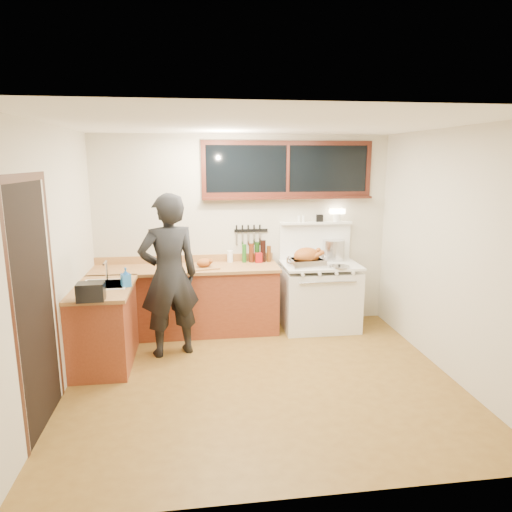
{
  "coord_description": "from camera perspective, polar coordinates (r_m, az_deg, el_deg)",
  "views": [
    {
      "loc": [
        -0.66,
        -4.4,
        2.27
      ],
      "look_at": [
        0.05,
        0.85,
        1.15
      ],
      "focal_mm": 32.0,
      "sensor_mm": 36.0,
      "label": 1
    }
  ],
  "objects": [
    {
      "name": "soap_bottle",
      "position": [
        5.21,
        -15.97,
        -2.55
      ],
      "size": [
        0.13,
        0.13,
        0.21
      ],
      "color": "blue",
      "rests_on": "counter_left"
    },
    {
      "name": "ground_plane",
      "position": [
        5.0,
        0.76,
        -15.2
      ],
      "size": [
        4.0,
        3.5,
        0.02
      ],
      "primitive_type": "cube",
      "color": "brown"
    },
    {
      "name": "coffee_tin",
      "position": [
        6.19,
        0.33,
        -0.21
      ],
      "size": [
        0.09,
        0.08,
        0.14
      ],
      "color": "#9D1311",
      "rests_on": "counter_back"
    },
    {
      "name": "toaster",
      "position": [
        4.81,
        -19.95,
        -4.22
      ],
      "size": [
        0.27,
        0.19,
        0.18
      ],
      "color": "black",
      "rests_on": "counter_left"
    },
    {
      "name": "counter_left",
      "position": [
        5.44,
        -18.43,
        -8.21
      ],
      "size": [
        0.64,
        1.09,
        0.9
      ],
      "color": "maroon",
      "rests_on": "ground"
    },
    {
      "name": "room_shell",
      "position": [
        4.49,
        0.82,
        4.0
      ],
      "size": [
        4.1,
        3.6,
        2.65
      ],
      "color": "beige",
      "rests_on": "ground"
    },
    {
      "name": "pot_lid",
      "position": [
        6.01,
        10.37,
        -1.32
      ],
      "size": [
        0.32,
        0.32,
        0.04
      ],
      "color": "silver",
      "rests_on": "vintage_stove"
    },
    {
      "name": "left_doorway",
      "position": [
        4.24,
        -25.78,
        -5.5
      ],
      "size": [
        0.02,
        1.04,
        2.17
      ],
      "color": "black",
      "rests_on": "ground"
    },
    {
      "name": "pitcher",
      "position": [
        6.23,
        -3.26,
        -0.04
      ],
      "size": [
        0.1,
        0.1,
        0.16
      ],
      "color": "white",
      "rests_on": "counter_back"
    },
    {
      "name": "saucepan",
      "position": [
        6.4,
        8.29,
        0.03
      ],
      "size": [
        0.19,
        0.29,
        0.12
      ],
      "color": "silver",
      "rests_on": "vintage_stove"
    },
    {
      "name": "stockpot",
      "position": [
        6.42,
        9.65,
        0.76
      ],
      "size": [
        0.39,
        0.39,
        0.29
      ],
      "color": "silver",
      "rests_on": "vintage_stove"
    },
    {
      "name": "bottle_cluster",
      "position": [
        6.21,
        0.12,
        0.47
      ],
      "size": [
        0.4,
        0.07,
        0.3
      ],
      "color": "black",
      "rests_on": "counter_back"
    },
    {
      "name": "back_window",
      "position": [
        6.25,
        4.0,
        10.03
      ],
      "size": [
        2.32,
        0.13,
        0.77
      ],
      "color": "black",
      "rests_on": "room_shell"
    },
    {
      "name": "vintage_stove",
      "position": [
        6.3,
        7.94,
        -4.78
      ],
      "size": [
        1.02,
        0.74,
        1.6
      ],
      "color": "white",
      "rests_on": "ground"
    },
    {
      "name": "roast_turkey",
      "position": [
        6.0,
        6.38,
        -0.33
      ],
      "size": [
        0.49,
        0.38,
        0.25
      ],
      "color": "silver",
      "rests_on": "vintage_stove"
    },
    {
      "name": "knife_strip",
      "position": [
        6.25,
        -0.78,
        3.12
      ],
      "size": [
        0.46,
        0.03,
        0.28
      ],
      "color": "black",
      "rests_on": "room_shell"
    },
    {
      "name": "man",
      "position": [
        5.36,
        -10.8,
        -2.45
      ],
      "size": [
        0.8,
        0.65,
        1.91
      ],
      "color": "black",
      "rests_on": "ground"
    },
    {
      "name": "counter_back",
      "position": [
        6.13,
        -8.7,
        -5.44
      ],
      "size": [
        2.44,
        0.64,
        1.0
      ],
      "color": "maroon",
      "rests_on": "ground"
    },
    {
      "name": "cutting_board",
      "position": [
        5.89,
        -6.48,
        -1.07
      ],
      "size": [
        0.41,
        0.35,
        0.13
      ],
      "color": "#9E6E3E",
      "rests_on": "counter_back"
    },
    {
      "name": "sink_unit",
      "position": [
        5.39,
        -18.36,
        -3.98
      ],
      "size": [
        0.5,
        0.45,
        0.37
      ],
      "color": "white",
      "rests_on": "counter_left"
    }
  ]
}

